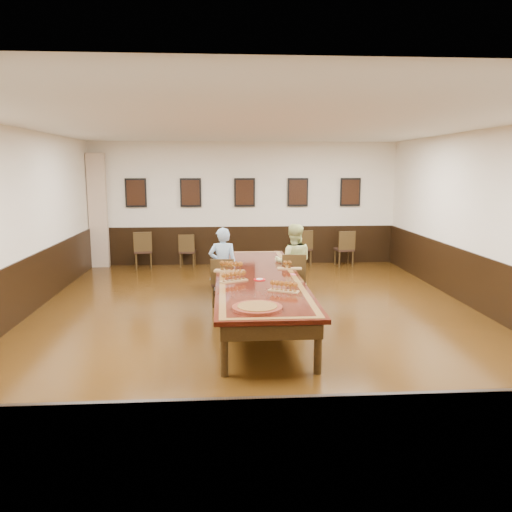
{
  "coord_description": "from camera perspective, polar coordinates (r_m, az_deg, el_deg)",
  "views": [
    {
      "loc": [
        -0.58,
        -8.13,
        2.53
      ],
      "look_at": [
        0.0,
        0.5,
        1.0
      ],
      "focal_mm": 35.0,
      "sensor_mm": 36.0,
      "label": 1
    }
  ],
  "objects": [
    {
      "name": "person_man",
      "position": [
        9.33,
        -3.8,
        -1.15
      ],
      "size": [
        0.54,
        0.37,
        1.45
      ],
      "primitive_type": "imported",
      "rotation": [
        0.0,
        0.0,
        3.1
      ],
      "color": "#4D8AC2",
      "rests_on": "floor"
    },
    {
      "name": "posters",
      "position": [
        13.1,
        -1.31,
        7.28
      ],
      "size": [
        6.14,
        0.04,
        0.74
      ],
      "color": "black",
      "rests_on": "wall_back"
    },
    {
      "name": "person_woman",
      "position": [
        9.55,
        4.3,
        -0.77
      ],
      "size": [
        0.8,
        0.65,
        1.49
      ],
      "primitive_type": "imported",
      "rotation": [
        0.0,
        0.0,
        3.04
      ],
      "color": "#DBE690",
      "rests_on": "floor"
    },
    {
      "name": "pink_phone",
      "position": [
        8.46,
        4.26,
        -2.11
      ],
      "size": [
        0.09,
        0.14,
        0.01
      ],
      "primitive_type": "cube",
      "rotation": [
        0.0,
        0.0,
        0.26
      ],
      "color": "#DF4A6A",
      "rests_on": "conference_table"
    },
    {
      "name": "curtain",
      "position": [
        13.38,
        -17.6,
        4.94
      ],
      "size": [
        0.45,
        0.18,
        2.9
      ],
      "primitive_type": "cube",
      "color": "tan",
      "rests_on": "floor"
    },
    {
      "name": "flight_d",
      "position": [
        7.26,
        3.2,
        -3.55
      ],
      "size": [
        0.46,
        0.32,
        0.17
      ],
      "color": "olive",
      "rests_on": "conference_table"
    },
    {
      "name": "carved_platter",
      "position": [
        6.39,
        0.15,
        -5.93
      ],
      "size": [
        0.68,
        0.68,
        0.05
      ],
      "color": "maroon",
      "rests_on": "conference_table"
    },
    {
      "name": "flight_b",
      "position": [
        8.88,
        3.79,
        -1.06
      ],
      "size": [
        0.43,
        0.15,
        0.16
      ],
      "color": "olive",
      "rests_on": "conference_table"
    },
    {
      "name": "wall_left",
      "position": [
        8.88,
        -26.59,
        2.95
      ],
      "size": [
        0.02,
        10.0,
        3.2
      ],
      "primitive_type": "cube",
      "color": "#F3E5CC",
      "rests_on": "floor"
    },
    {
      "name": "floor",
      "position": [
        8.54,
        0.23,
        -7.28
      ],
      "size": [
        8.0,
        10.0,
        0.02
      ],
      "primitive_type": "cube",
      "color": "black",
      "rests_on": "ground"
    },
    {
      "name": "spare_chair_c",
      "position": [
        13.16,
        5.25,
        0.98
      ],
      "size": [
        0.55,
        0.57,
        0.94
      ],
      "primitive_type": null,
      "rotation": [
        0.0,
        0.0,
        3.4
      ],
      "color": "black",
      "rests_on": "floor"
    },
    {
      "name": "ceiling",
      "position": [
        8.18,
        0.24,
        14.79
      ],
      "size": [
        8.0,
        10.0,
        0.02
      ],
      "primitive_type": "cube",
      "color": "white",
      "rests_on": "floor"
    },
    {
      "name": "flight_a",
      "position": [
        8.66,
        -3.04,
        -1.25
      ],
      "size": [
        0.54,
        0.27,
        0.19
      ],
      "color": "olive",
      "rests_on": "conference_table"
    },
    {
      "name": "wall_front",
      "position": [
        3.31,
        6.44,
        -6.41
      ],
      "size": [
        8.0,
        0.02,
        3.2
      ],
      "primitive_type": "cube",
      "color": "#F3E5CC",
      "rests_on": "floor"
    },
    {
      "name": "flight_c",
      "position": [
        7.9,
        -2.56,
        -2.42
      ],
      "size": [
        0.47,
        0.34,
        0.17
      ],
      "color": "olive",
      "rests_on": "conference_table"
    },
    {
      "name": "red_plate_grp",
      "position": [
        8.02,
        0.41,
        -2.72
      ],
      "size": [
        0.19,
        0.19,
        0.02
      ],
      "color": "#B90C11",
      "rests_on": "conference_table"
    },
    {
      "name": "wall_back",
      "position": [
        13.19,
        -1.32,
        5.99
      ],
      "size": [
        8.0,
        0.02,
        3.2
      ],
      "primitive_type": "cube",
      "color": "#F3E5CC",
      "rests_on": "floor"
    },
    {
      "name": "spare_chair_b",
      "position": [
        13.0,
        -7.83,
        0.65
      ],
      "size": [
        0.43,
        0.46,
        0.86
      ],
      "primitive_type": null,
      "rotation": [
        0.0,
        0.0,
        3.09
      ],
      "color": "black",
      "rests_on": "floor"
    },
    {
      "name": "spare_chair_a",
      "position": [
        13.0,
        -12.78,
        0.7
      ],
      "size": [
        0.51,
        0.55,
        0.96
      ],
      "primitive_type": null,
      "rotation": [
        0.0,
        0.0,
        3.29
      ],
      "color": "black",
      "rests_on": "floor"
    },
    {
      "name": "chair_man",
      "position": [
        9.29,
        -3.8,
        -2.9
      ],
      "size": [
        0.45,
        0.48,
        0.91
      ],
      "primitive_type": null,
      "rotation": [
        0.0,
        0.0,
        3.1
      ],
      "color": "black",
      "rests_on": "floor"
    },
    {
      "name": "spare_chair_d",
      "position": [
        13.19,
        10.04,
        0.89
      ],
      "size": [
        0.48,
        0.51,
        0.94
      ],
      "primitive_type": null,
      "rotation": [
        0.0,
        0.0,
        3.23
      ],
      "color": "black",
      "rests_on": "floor"
    },
    {
      "name": "chair_woman",
      "position": [
        9.51,
        4.3,
        -2.47
      ],
      "size": [
        0.49,
        0.53,
        0.95
      ],
      "primitive_type": null,
      "rotation": [
        0.0,
        0.0,
        3.04
      ],
      "color": "black",
      "rests_on": "floor"
    },
    {
      "name": "wall_right",
      "position": [
        9.38,
        25.51,
        3.36
      ],
      "size": [
        0.02,
        10.0,
        3.2
      ],
      "primitive_type": "cube",
      "color": "#F3E5CC",
      "rests_on": "floor"
    },
    {
      "name": "conference_table",
      "position": [
        8.38,
        0.23,
        -3.22
      ],
      "size": [
        1.4,
        5.0,
        0.76
      ],
      "color": "black",
      "rests_on": "floor"
    },
    {
      "name": "wainscoting",
      "position": [
        8.4,
        0.23,
        -3.95
      ],
      "size": [
        8.0,
        10.0,
        1.0
      ],
      "color": "black",
      "rests_on": "floor"
    }
  ]
}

